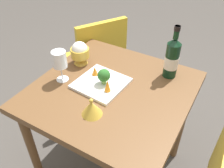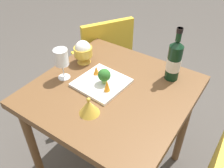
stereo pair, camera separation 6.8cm
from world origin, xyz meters
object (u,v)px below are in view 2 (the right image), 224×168
rice_bowl_lid (89,107)px  broccoli_floret (104,76)px  wine_glass (61,58)px  carrot_garnish_right (96,70)px  chair_near_window (104,56)px  wine_bottle (174,60)px  rice_bowl (83,51)px  serving_plate (101,83)px  carrot_garnish_left (106,85)px

rice_bowl_lid → broccoli_floret: 0.22m
wine_glass → carrot_garnish_right: (-0.14, -0.11, -0.09)m
chair_near_window → broccoli_floret: size_ratio=9.91×
broccoli_floret → chair_near_window: bearing=-54.0°
wine_bottle → carrot_garnish_right: 0.42m
rice_bowl_lid → wine_glass: bearing=-25.3°
chair_near_window → broccoli_floret: (-0.39, 0.53, 0.29)m
rice_bowl → serving_plate: size_ratio=0.53×
wine_bottle → serving_plate: 0.41m
wine_glass → rice_bowl_lid: size_ratio=1.79×
rice_bowl_lid → carrot_garnish_left: rice_bowl_lid is taller
wine_glass → carrot_garnish_left: wine_glass is taller
wine_bottle → rice_bowl_lid: 0.52m
wine_glass → broccoli_floret: size_ratio=2.09×
rice_bowl → broccoli_floret: (-0.24, 0.12, -0.01)m
wine_bottle → broccoli_floret: (0.27, 0.26, -0.05)m
rice_bowl_lid → broccoli_floret: bearing=-73.2°
serving_plate → wine_glass: bearing=17.9°
chair_near_window → carrot_garnish_left: 0.77m
wine_bottle → broccoli_floret: 0.38m
rice_bowl → serving_plate: rice_bowl is taller
rice_bowl_lid → broccoli_floret: broccoli_floret is taller
wine_glass → rice_bowl: 0.19m
wine_glass → rice_bowl_lid: bearing=154.7°
serving_plate → chair_near_window: bearing=-55.5°
carrot_garnish_right → wine_glass: bearing=38.2°
rice_bowl → carrot_garnish_left: size_ratio=2.10×
wine_bottle → serving_plate: (0.29, 0.27, -0.11)m
serving_plate → carrot_garnish_left: size_ratio=3.98×
wine_glass → broccoli_floret: wine_glass is taller
chair_near_window → wine_glass: bearing=-133.6°
chair_near_window → carrot_garnish_right: bearing=-116.8°
wine_glass → rice_bowl: bearing=-86.8°
wine_bottle → carrot_garnish_right: (0.35, 0.22, -0.08)m
rice_bowl_lid → carrot_garnish_left: size_ratio=1.48×
carrot_garnish_right → carrot_garnish_left: bearing=146.8°
chair_near_window → rice_bowl: (-0.15, 0.42, 0.30)m
wine_bottle → carrot_garnish_left: 0.39m
serving_plate → broccoli_floret: broccoli_floret is taller
rice_bowl → wine_bottle: bearing=-163.6°
wine_bottle → rice_bowl: wine_bottle is taller
rice_bowl_lid → carrot_garnish_right: bearing=-59.4°
chair_near_window → rice_bowl_lid: (-0.45, 0.74, 0.26)m
rice_bowl_lid → rice_bowl: bearing=-47.1°
wine_glass → broccoli_floret: (-0.23, -0.07, -0.06)m
rice_bowl → broccoli_floret: 0.26m
wine_bottle → wine_glass: bearing=34.0°
wine_glass → carrot_garnish_right: wine_glass is taller
carrot_garnish_left → chair_near_window: bearing=-53.1°
chair_near_window → broccoli_floret: broccoli_floret is taller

